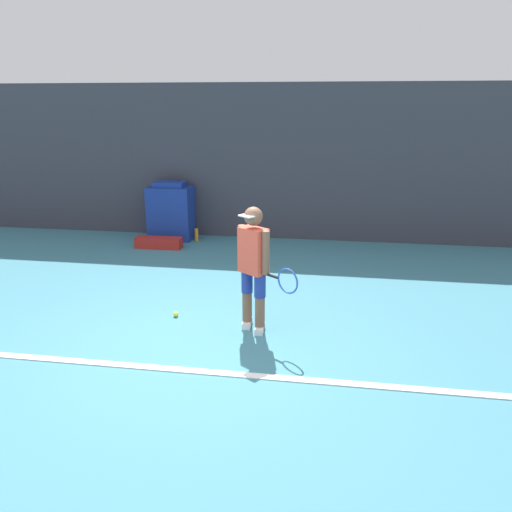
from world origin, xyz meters
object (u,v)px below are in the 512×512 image
Objects in this scene: tennis_ball at (176,314)px; covered_chair at (171,212)px; equipment_bag at (159,243)px; water_bottle at (196,234)px; tennis_player at (254,264)px.

tennis_ball is 4.01m from covered_chair.
equipment_bag is at bearing -93.22° from covered_chair.
water_bottle is (-0.73, 3.67, 0.10)m from tennis_ball.
water_bottle is at bearing -9.95° from covered_chair.
tennis_player is 1.73× the size of equipment_bag.
covered_chair is 1.31× the size of equipment_bag.
tennis_player is at bearing -53.93° from equipment_bag.
equipment_bag is (-2.38, 3.27, -0.75)m from tennis_player.
water_bottle is (0.54, -0.09, -0.43)m from covered_chair.
covered_chair reaches higher than equipment_bag.
covered_chair is at bearing 86.78° from equipment_bag.
covered_chair is at bearing 156.36° from tennis_player.
tennis_ball is 0.08× the size of equipment_bag.
equipment_bag is at bearing 161.95° from tennis_player.
covered_chair is 0.69m from water_bottle.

